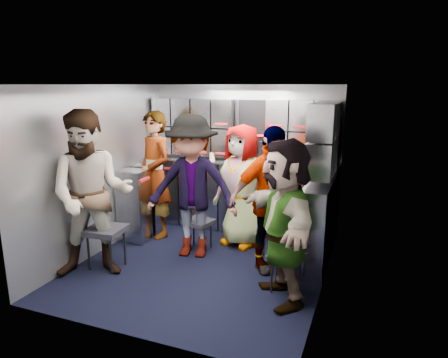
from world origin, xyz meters
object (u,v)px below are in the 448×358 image
(jump_seat_center, at_px, (245,213))
(attendant_arc_b, at_px, (192,187))
(jump_seat_mid_left, at_px, (199,223))
(attendant_arc_c, at_px, (241,186))
(attendant_standing, at_px, (155,175))
(attendant_arc_e, at_px, (284,222))
(attendant_arc_d, at_px, (270,200))
(jump_seat_near_right, at_px, (286,258))
(attendant_arc_a, at_px, (92,195))
(jump_seat_mid_right, at_px, (273,230))
(jump_seat_near_left, at_px, (106,232))

(jump_seat_center, height_order, attendant_arc_b, attendant_arc_b)
(jump_seat_mid_left, distance_m, attendant_arc_c, 0.74)
(attendant_standing, relative_size, attendant_arc_b, 1.00)
(jump_seat_mid_left, distance_m, attendant_arc_e, 1.60)
(attendant_standing, height_order, attendant_arc_d, attendant_standing)
(jump_seat_near_right, height_order, attendant_arc_a, attendant_arc_a)
(jump_seat_mid_right, xyz_separation_m, attendant_arc_c, (-0.54, 0.41, 0.39))
(jump_seat_near_left, relative_size, attendant_arc_a, 0.27)
(jump_seat_mid_right, xyz_separation_m, attendant_arc_d, (0.00, -0.18, 0.42))
(jump_seat_near_right, distance_m, attendant_arc_b, 1.47)
(attendant_standing, bearing_deg, jump_seat_mid_left, 10.94)
(jump_seat_mid_right, xyz_separation_m, attendant_standing, (-1.77, 0.29, 0.46))
(attendant_standing, bearing_deg, attendant_arc_e, 1.57)
(jump_seat_near_left, xyz_separation_m, attendant_arc_d, (1.78, 0.66, 0.40))
(jump_seat_mid_right, bearing_deg, attendant_arc_d, -90.00)
(jump_seat_mid_right, relative_size, jump_seat_near_right, 1.20)
(jump_seat_near_right, relative_size, attendant_arc_b, 0.23)
(attendant_arc_e, bearing_deg, jump_seat_mid_left, -154.98)
(jump_seat_near_left, distance_m, attendant_standing, 1.21)
(jump_seat_near_left, distance_m, jump_seat_near_right, 2.09)
(attendant_arc_c, relative_size, attendant_arc_e, 0.99)
(attendant_arc_a, relative_size, attendant_arc_e, 1.14)
(attendant_arc_b, bearing_deg, jump_seat_mid_left, 80.84)
(attendant_arc_a, bearing_deg, jump_seat_near_left, 62.35)
(jump_seat_center, height_order, attendant_arc_a, attendant_arc_a)
(jump_seat_near_right, xyz_separation_m, attendant_arc_d, (-0.30, 0.44, 0.48))
(attendant_arc_d, bearing_deg, attendant_arc_b, 138.37)
(jump_seat_mid_left, bearing_deg, jump_seat_near_left, -132.02)
(jump_seat_near_right, bearing_deg, attendant_arc_b, 159.87)
(attendant_standing, bearing_deg, attendant_arc_b, -0.11)
(attendant_arc_d, bearing_deg, jump_seat_near_right, -95.67)
(jump_seat_near_left, bearing_deg, jump_seat_center, 48.98)
(attendant_arc_b, distance_m, attendant_arc_d, 1.00)
(jump_seat_mid_right, bearing_deg, jump_seat_mid_left, 178.02)
(jump_seat_mid_right, relative_size, attendant_arc_e, 0.30)
(jump_seat_center, bearing_deg, jump_seat_mid_left, -129.38)
(attendant_arc_a, height_order, attendant_arc_e, attendant_arc_a)
(attendant_arc_c, bearing_deg, attendant_arc_e, -37.82)
(jump_seat_near_right, relative_size, attendant_arc_c, 0.25)
(attendant_arc_a, xyz_separation_m, attendant_arc_c, (1.24, 1.42, -0.12))
(attendant_arc_d, bearing_deg, jump_seat_mid_right, 50.35)
(attendant_arc_b, distance_m, attendant_arc_c, 0.72)
(attendant_standing, bearing_deg, attendant_arc_a, -60.98)
(jump_seat_near_right, height_order, attendant_arc_c, attendant_arc_c)
(attendant_arc_b, bearing_deg, attendant_arc_d, -11.14)
(attendant_arc_a, bearing_deg, attendant_standing, 61.92)
(attendant_arc_d, bearing_deg, attendant_arc_e, -104.11)
(jump_seat_near_left, distance_m, attendant_arc_e, 2.11)
(jump_seat_center, bearing_deg, attendant_arc_e, -58.86)
(attendant_arc_a, relative_size, attendant_arc_d, 1.11)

